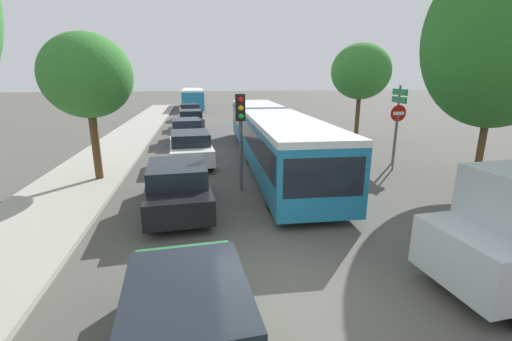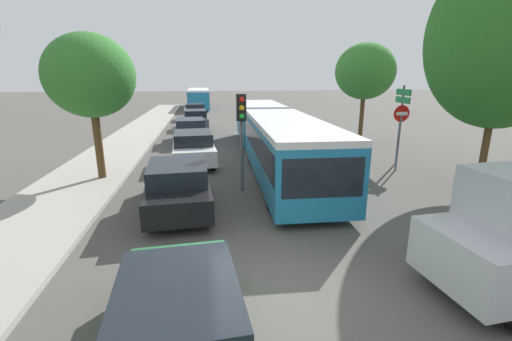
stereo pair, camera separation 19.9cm
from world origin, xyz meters
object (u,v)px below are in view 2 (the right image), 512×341
Objects in this scene: city_bus_rear at (199,97)px; queued_car_green at (180,327)px; queued_car_black at (178,186)px; queued_car_silver at (195,112)px; tree_right_mid at (365,72)px; tree_right_near at (505,38)px; traffic_light at (241,121)px; no_entry_sign at (400,128)px; queued_car_white at (193,147)px; queued_car_graphite at (195,119)px; direction_sign_post at (402,109)px; queued_car_blue at (190,130)px; tree_left_mid at (90,76)px; articulated_bus at (273,132)px.

city_bus_rear is 42.06m from queued_car_green.
queued_car_black is at bearing 0.32° from queued_car_green.
queued_car_black is 23.48m from queued_car_silver.
tree_right_near is at bearing -87.02° from tree_right_mid.
no_entry_sign is at bearing 102.84° from traffic_light.
tree_right_mid reaches higher than queued_car_silver.
queued_car_white is 0.99× the size of queued_car_silver.
city_bus_rear reaches higher than queued_car_graphite.
queued_car_graphite is at bearing -3.08° from queued_car_green.
direction_sign_post reaches higher than queued_car_white.
direction_sign_post is at bearing -129.39° from queued_car_blue.
queued_car_graphite is at bearing -5.42° from queued_car_blue.
queued_car_green is at bearing -147.21° from tree_right_near.
queued_car_graphite is at bearing 76.41° from tree_left_mid.
queued_car_white is (-3.78, 0.03, -0.63)m from articulated_bus.
tree_left_mid reaches higher than queued_car_graphite.
traffic_light is (-1.95, -4.31, 1.11)m from articulated_bus.
traffic_light is at bearing -177.32° from city_bus_rear.
no_entry_sign is at bearing -74.09° from queued_car_black.
direction_sign_post is (9.73, 4.36, 1.80)m from queued_car_black.
queued_car_green is 1.21× the size of traffic_light.
queued_car_silver is at bearing -55.73° from direction_sign_post.
queued_car_green is 12.83m from no_entry_sign.
queued_car_white is 1.23× the size of direction_sign_post.
articulated_bus is 3.67× the size of queued_car_white.
queued_car_silver reaches higher than queued_car_black.
direction_sign_post is 5.36m from tree_right_mid.
queued_car_graphite is (0.17, 6.03, -0.00)m from queued_car_blue.
queued_car_white is 1.58× the size of no_entry_sign.
no_entry_sign is 1.46m from direction_sign_post.
city_bus_rear is at bearing 106.52° from tree_right_near.
direction_sign_post is (9.75, -6.99, 1.80)m from queued_car_blue.
queued_car_blue is (-0.23, -24.54, -0.68)m from city_bus_rear.
no_entry_sign is (8.86, -32.64, 0.44)m from city_bus_rear.
queued_car_white reaches higher than queued_car_graphite.
queued_car_green is 0.94× the size of queued_car_graphite.
queued_car_graphite is at bearing -174.01° from traffic_light.
traffic_light is 8.12m from direction_sign_post.
articulated_bus is 5.96m from direction_sign_post.
articulated_bus is at bearing -165.01° from queued_car_graphite.
no_entry_sign reaches higher than city_bus_rear.
queued_car_blue is 1.55× the size of no_entry_sign.
queued_car_green is 23.55m from queued_car_graphite.
queued_car_graphite is 14.60m from tree_left_mid.
queued_car_black is 1.00× the size of queued_car_blue.
city_bus_rear reaches higher than queued_car_blue.
direction_sign_post is (9.76, -19.12, 1.78)m from queued_car_silver.
direction_sign_post is at bearing -156.72° from queued_car_silver.
tree_left_mid is at bearing -111.82° from traffic_light.
queued_car_green is at bearing 179.81° from city_bus_rear.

